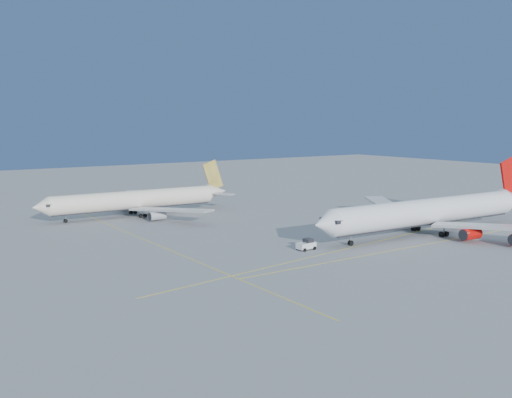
% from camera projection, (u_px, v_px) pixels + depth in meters
% --- Properties ---
extents(ground, '(500.00, 500.00, 0.00)m').
position_uv_depth(ground, '(348.00, 239.00, 135.28)').
color(ground, slate).
rests_on(ground, ground).
extents(taxiway_lines, '(118.86, 140.00, 0.02)m').
position_uv_depth(taxiway_lines, '(283.00, 242.00, 132.21)').
color(taxiway_lines, yellow).
rests_on(taxiway_lines, ground).
extents(airliner_virgin, '(73.66, 66.21, 18.18)m').
position_uv_depth(airliner_virgin, '(432.00, 212.00, 142.12)').
color(airliner_virgin, white).
rests_on(airliner_virgin, ground).
extents(airliner_etihad, '(60.19, 55.74, 15.74)m').
position_uv_depth(airliner_etihad, '(139.00, 200.00, 168.73)').
color(airliner_etihad, beige).
rests_on(airliner_etihad, ground).
extents(pushback_tug, '(4.43, 2.91, 2.40)m').
position_uv_depth(pushback_tug, '(306.00, 245.00, 124.46)').
color(pushback_tug, white).
rests_on(pushback_tug, ground).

